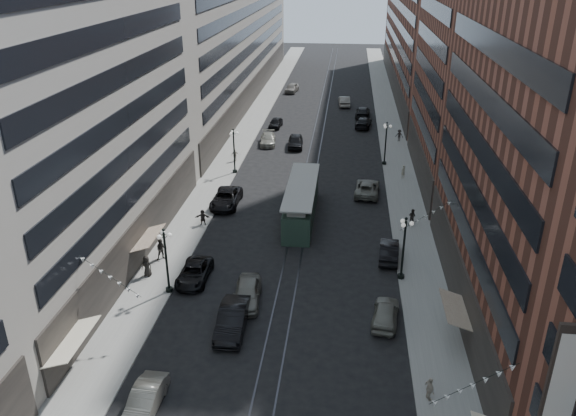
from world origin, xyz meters
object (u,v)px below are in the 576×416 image
at_px(pedestrian_2, 162,249).
at_px(pedestrian_7, 412,216).
at_px(car_5, 232,320).
at_px(pedestrian_6, 235,155).
at_px(car_13, 295,141).
at_px(pedestrian_extra_0, 147,266).
at_px(pedestrian_8, 403,171).
at_px(pedestrian_5, 203,217).
at_px(car_extra_0, 247,293).
at_px(car_extra_2, 292,88).
at_px(car_11, 367,188).
at_px(car_10, 389,251).
at_px(car_2, 194,273).
at_px(car_7, 226,198).
at_px(pedestrian_9, 399,135).
at_px(streetcar, 301,203).
at_px(car_extra_1, 363,112).
at_px(car_12, 363,122).
at_px(car_4, 386,313).
at_px(pedestrian_4, 430,389).
at_px(car_14, 344,101).
at_px(car_1, 145,400).
at_px(car_8, 268,139).
at_px(lamppost_sw_mid, 234,149).
at_px(lamppost_se_far, 404,246).
at_px(lamppost_se_mid, 386,142).
at_px(lamppost_sw_far, 166,259).
at_px(car_9, 276,123).

xyz_separation_m(pedestrian_2, pedestrian_7, (22.42, 9.70, -0.19)).
bearing_deg(car_5, pedestrian_6, 99.37).
relative_size(car_13, pedestrian_extra_0, 2.76).
bearing_deg(pedestrian_8, pedestrian_5, 0.58).
height_order(car_extra_0, car_extra_2, car_extra_2).
relative_size(car_5, car_11, 0.97).
xyz_separation_m(car_10, pedestrian_5, (-17.90, 4.73, 0.16)).
relative_size(car_2, car_13, 1.00).
bearing_deg(car_7, pedestrian_9, 51.36).
height_order(streetcar, car_extra_1, streetcar).
bearing_deg(car_12, pedestrian_extra_0, 75.87).
distance_m(pedestrian_7, car_extra_1, 41.00).
height_order(car_4, car_12, car_12).
xyz_separation_m(pedestrian_4, car_14, (-6.17, 72.70, -0.07)).
height_order(car_1, car_8, car_8).
bearing_deg(lamppost_sw_mid, car_7, -84.32).
bearing_deg(car_extra_1, lamppost_se_far, 95.74).
height_order(car_1, car_13, car_13).
relative_size(lamppost_se_mid, car_extra_1, 0.94).
distance_m(car_11, car_14, 40.84).
distance_m(lamppost_se_mid, pedestrian_6, 19.32).
bearing_deg(car_extra_2, pedestrian_4, -71.41).
distance_m(car_1, car_12, 63.21).
bearing_deg(pedestrian_8, lamppost_sw_mid, -34.76).
bearing_deg(car_11, streetcar, 50.58).
bearing_deg(lamppost_sw_far, lamppost_se_mid, 60.10).
distance_m(pedestrian_6, pedestrian_9, 24.39).
relative_size(streetcar, car_14, 2.46).
bearing_deg(pedestrian_extra_0, car_11, 59.49).
relative_size(car_1, car_11, 0.80).
relative_size(car_5, pedestrian_5, 3.47).
bearing_deg(pedestrian_extra_0, car_9, 96.24).
bearing_deg(car_10, car_extra_2, -72.14).
bearing_deg(car_8, lamppost_se_far, -71.72).
distance_m(car_9, pedestrian_extra_0, 45.95).
xyz_separation_m(lamppost_se_far, car_5, (-12.45, -8.27, -2.20)).
relative_size(car_11, car_extra_1, 0.96).
bearing_deg(car_11, pedestrian_2, 48.16).
xyz_separation_m(lamppost_sw_far, car_12, (16.00, 49.30, -2.31)).
distance_m(pedestrian_2, car_7, 12.73).
distance_m(car_5, pedestrian_2, 12.31).
distance_m(lamppost_se_far, pedestrian_5, 20.52).
bearing_deg(lamppost_se_far, car_8, 114.50).
height_order(lamppost_sw_mid, pedestrian_9, lamppost_sw_mid).
xyz_separation_m(car_extra_1, car_extra_2, (-13.60, 17.38, 0.01)).
bearing_deg(car_11, car_7, 22.35).
xyz_separation_m(lamppost_sw_far, car_extra_0, (6.38, -0.66, -2.25)).
bearing_deg(pedestrian_4, pedestrian_5, 17.04).
height_order(car_8, car_13, car_13).
xyz_separation_m(lamppost_sw_mid, pedestrian_5, (-0.30, -14.83, -2.16)).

